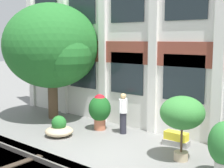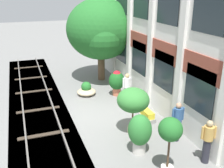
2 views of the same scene
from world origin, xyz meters
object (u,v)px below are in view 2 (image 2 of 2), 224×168
at_px(potted_plant_stone_basin, 140,132).
at_px(potted_plant_low_pan, 170,134).
at_px(resident_near_plants, 127,87).
at_px(potted_plant_ribbed_drum, 117,81).
at_px(resident_watching_tracks, 208,140).
at_px(broadleaf_tree, 101,31).
at_px(potted_plant_wide_bowl, 86,90).
at_px(potted_plant_square_trough, 147,116).
at_px(resident_by_doorway, 177,121).
at_px(potted_plant_terracotta_small, 133,101).

bearing_deg(potted_plant_stone_basin, potted_plant_low_pan, 13.45).
bearing_deg(resident_near_plants, potted_plant_ribbed_drum, 0.87).
bearing_deg(resident_watching_tracks, broadleaf_tree, -161.32).
xyz_separation_m(broadleaf_tree, resident_near_plants, (3.98, 0.14, -2.37)).
xyz_separation_m(potted_plant_wide_bowl, resident_near_plants, (1.69, 1.79, 0.57)).
bearing_deg(potted_plant_square_trough, resident_near_plants, -178.36).
xyz_separation_m(broadleaf_tree, potted_plant_ribbed_drum, (2.93, -0.03, -2.37)).
bearing_deg(broadleaf_tree, potted_plant_wide_bowl, -35.52).
bearing_deg(potted_plant_ribbed_drum, resident_by_doorway, 5.86).
bearing_deg(resident_by_doorway, potted_plant_terracotta_small, -129.04).
relative_size(potted_plant_terracotta_small, resident_near_plants, 1.24).
bearing_deg(broadleaf_tree, resident_watching_tracks, 4.04).
bearing_deg(potted_plant_square_trough, potted_plant_wide_bowl, -154.86).
bearing_deg(broadleaf_tree, potted_plant_square_trough, 1.92).
distance_m(broadleaf_tree, potted_plant_stone_basin, 8.82).
xyz_separation_m(broadleaf_tree, potted_plant_stone_basin, (8.40, -1.24, -2.36)).
distance_m(potted_plant_terracotta_small, potted_plant_stone_basin, 1.57).
xyz_separation_m(potted_plant_terracotta_small, potted_plant_square_trough, (-0.75, 1.09, -1.21)).
bearing_deg(potted_plant_ribbed_drum, potted_plant_stone_basin, -12.45).
xyz_separation_m(broadleaf_tree, potted_plant_low_pan, (9.81, -0.90, -1.72)).
relative_size(broadleaf_tree, potted_plant_ribbed_drum, 3.61).
distance_m(broadleaf_tree, potted_plant_low_pan, 10.00).
bearing_deg(potted_plant_wide_bowl, potted_plant_square_trough, 25.14).
relative_size(potted_plant_square_trough, potted_plant_wide_bowl, 0.87).
distance_m(potted_plant_square_trough, potted_plant_wide_bowl, 4.35).
relative_size(potted_plant_wide_bowl, resident_by_doorway, 0.66).
xyz_separation_m(potted_plant_square_trough, potted_plant_low_pan, (3.57, -1.11, 1.27)).
relative_size(potted_plant_square_trough, potted_plant_ribbed_drum, 0.64).
distance_m(broadleaf_tree, potted_plant_square_trough, 6.92).
bearing_deg(potted_plant_terracotta_small, potted_plant_ribbed_drum, 168.21).
height_order(potted_plant_square_trough, potted_plant_wide_bowl, potted_plant_wide_bowl).
height_order(potted_plant_square_trough, potted_plant_low_pan, potted_plant_low_pan).
bearing_deg(resident_by_doorway, potted_plant_low_pan, -39.28).
relative_size(potted_plant_wide_bowl, potted_plant_low_pan, 0.52).
bearing_deg(resident_by_doorway, potted_plant_square_trough, -170.00).
relative_size(potted_plant_terracotta_small, potted_plant_ribbed_drum, 1.36).
distance_m(potted_plant_low_pan, resident_near_plants, 5.95).
height_order(potted_plant_stone_basin, resident_watching_tracks, resident_watching_tracks).
bearing_deg(potted_plant_wide_bowl, potted_plant_low_pan, 5.61).
bearing_deg(resident_watching_tracks, potted_plant_terracotta_small, -135.58).
bearing_deg(potted_plant_ribbed_drum, broadleaf_tree, 179.41).
bearing_deg(resident_watching_tracks, potted_plant_square_trough, -157.55).
bearing_deg(potted_plant_ribbed_drum, resident_near_plants, 9.40).
xyz_separation_m(potted_plant_square_trough, resident_by_doorway, (1.91, 0.30, 0.65)).
height_order(potted_plant_terracotta_small, potted_plant_low_pan, potted_plant_low_pan).
relative_size(potted_plant_low_pan, resident_by_doorway, 1.25).
relative_size(potted_plant_low_pan, resident_near_plants, 1.29).
relative_size(broadleaf_tree, potted_plant_terracotta_small, 2.65).
bearing_deg(potted_plant_low_pan, resident_near_plants, 169.80).
distance_m(resident_by_doorway, resident_watching_tracks, 1.57).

